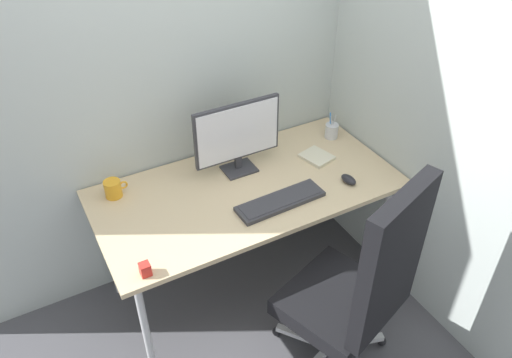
# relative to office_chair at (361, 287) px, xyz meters

# --- Properties ---
(ground_plane) EXTENTS (8.00, 8.00, 0.00)m
(ground_plane) POSITION_rel_office_chair_xyz_m (-0.18, 0.76, -0.62)
(ground_plane) COLOR #4C4C51
(wall_back) EXTENTS (3.09, 0.04, 2.80)m
(wall_back) POSITION_rel_office_chair_xyz_m (-0.18, 1.19, 0.78)
(wall_back) COLOR #B7C1BC
(wall_back) RESTS_ON ground_plane
(wall_side_right) EXTENTS (0.04, 2.28, 2.80)m
(wall_side_right) POSITION_rel_office_chair_xyz_m (0.65, 0.55, 0.78)
(wall_side_right) COLOR #B7C1BC
(wall_side_right) RESTS_ON ground_plane
(desk) EXTENTS (1.60, 0.80, 0.74)m
(desk) POSITION_rel_office_chair_xyz_m (-0.18, 0.76, 0.07)
(desk) COLOR #D1B78C
(desk) RESTS_ON ground_plane
(office_chair) EXTENTS (0.62, 0.62, 1.22)m
(office_chair) POSITION_rel_office_chair_xyz_m (0.00, 0.00, 0.00)
(office_chair) COLOR black
(office_chair) RESTS_ON ground_plane
(monitor) EXTENTS (0.49, 0.14, 0.40)m
(monitor) POSITION_rel_office_chair_xyz_m (-0.14, 0.93, 0.35)
(monitor) COLOR #333338
(monitor) RESTS_ON desk
(keyboard) EXTENTS (0.47, 0.15, 0.03)m
(keyboard) POSITION_rel_office_chair_xyz_m (-0.09, 0.56, 0.14)
(keyboard) COLOR #333338
(keyboard) RESTS_ON desk
(mouse) EXTENTS (0.06, 0.10, 0.04)m
(mouse) POSITION_rel_office_chair_xyz_m (0.31, 0.53, 0.15)
(mouse) COLOR black
(mouse) RESTS_ON desk
(pen_holder) EXTENTS (0.08, 0.08, 0.16)m
(pen_holder) POSITION_rel_office_chair_xyz_m (0.50, 0.95, 0.17)
(pen_holder) COLOR silver
(pen_holder) RESTS_ON desk
(notebook) EXTENTS (0.18, 0.20, 0.02)m
(notebook) POSITION_rel_office_chair_xyz_m (0.30, 0.81, 0.13)
(notebook) COLOR beige
(notebook) RESTS_ON desk
(coffee_mug) EXTENTS (0.12, 0.09, 0.09)m
(coffee_mug) POSITION_rel_office_chair_xyz_m (-0.81, 1.02, 0.17)
(coffee_mug) COLOR orange
(coffee_mug) RESTS_ON desk
(desk_clamp_accessory) EXTENTS (0.05, 0.05, 0.06)m
(desk_clamp_accessory) POSITION_rel_office_chair_xyz_m (-0.85, 0.43, 0.16)
(desk_clamp_accessory) COLOR red
(desk_clamp_accessory) RESTS_ON desk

